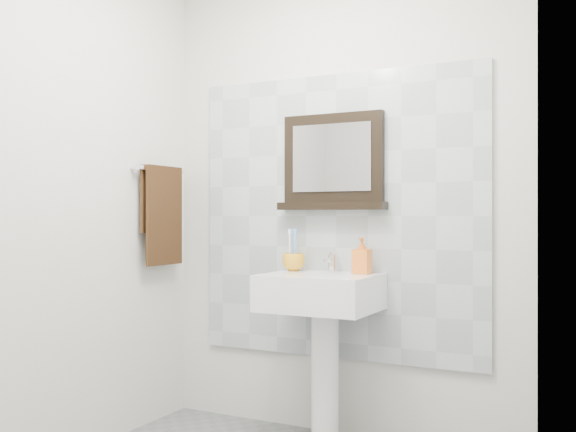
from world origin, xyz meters
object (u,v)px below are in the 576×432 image
Objects in this scene: pedestal_sink at (321,311)px; framed_mirror at (333,164)px; toothbrush_cup at (294,262)px; hand_towel at (162,207)px; soap_dispenser at (362,256)px.

pedestal_sink is 1.62× the size of framed_mirror.
toothbrush_cup is 0.22× the size of hand_towel.
framed_mirror is (-0.19, 0.08, 0.47)m from soap_dispenser.
toothbrush_cup is at bearing 179.58° from soap_dispenser.
framed_mirror reaches higher than pedestal_sink.
hand_towel is at bearing -172.26° from soap_dispenser.
hand_towel is (-0.95, -0.06, 0.52)m from pedestal_sink.
pedestal_sink is at bearing 3.48° from hand_towel.
framed_mirror reaches higher than hand_towel.
toothbrush_cup is 0.39m from soap_dispenser.
hand_towel reaches higher than pedestal_sink.
hand_towel is at bearing -176.52° from pedestal_sink.
pedestal_sink is at bearing -85.02° from framed_mirror.
soap_dispenser is (0.39, 0.00, 0.04)m from toothbrush_cup.
soap_dispenser is at bearing -22.24° from framed_mirror.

